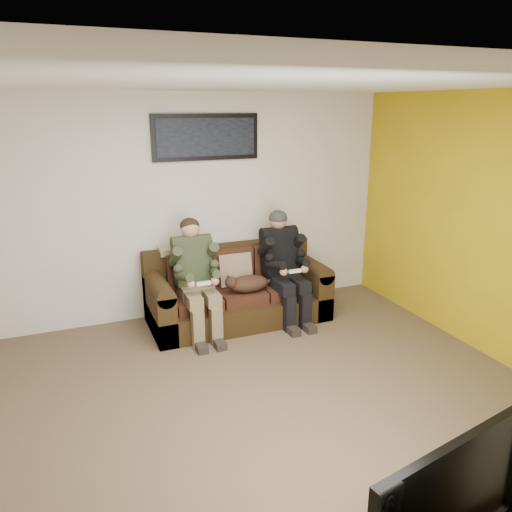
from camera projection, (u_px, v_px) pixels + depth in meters
name	position (u px, v px, depth m)	size (l,w,h in m)	color
floor	(262.00, 407.00, 4.22)	(5.00, 5.00, 0.00)	brown
ceiling	(263.00, 82.00, 3.47)	(5.00, 5.00, 0.00)	silver
wall_back	(188.00, 207.00, 5.84)	(5.00, 5.00, 0.00)	beige
wall_front	(498.00, 428.00, 1.85)	(5.00, 5.00, 0.00)	beige
wall_right	(504.00, 231.00, 4.75)	(4.50, 4.50, 0.00)	beige
accent_wall_right	(503.00, 231.00, 4.74)	(4.50, 4.50, 0.00)	#BB9E12
sofa	(236.00, 293.00, 5.90)	(2.06, 0.89, 0.84)	black
throw_pillow	(235.00, 269.00, 5.86)	(0.39, 0.11, 0.37)	#887259
throw_blanket	(177.00, 250.00, 5.76)	(0.42, 0.21, 0.07)	#C3B08F
person_left	(196.00, 271.00, 5.45)	(0.51, 0.87, 1.27)	#79674B
person_right	(283.00, 260.00, 5.83)	(0.51, 0.86, 1.28)	black
cat	(247.00, 283.00, 5.65)	(0.66, 0.26, 0.24)	#43291A
framed_poster	(206.00, 137.00, 5.66)	(1.25, 0.05, 0.52)	black
television	(438.00, 484.00, 2.28)	(1.12, 0.15, 0.65)	black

